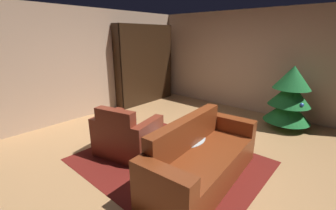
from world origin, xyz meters
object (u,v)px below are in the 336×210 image
armchair_red (127,137)px  coffee_table (180,139)px  bookshelf_unit (148,65)px  book_stack_on_table (178,134)px  decorated_tree (290,97)px  couch_red (201,160)px  bottle_on_table (193,134)px

armchair_red → coffee_table: size_ratio=1.46×
bookshelf_unit → book_stack_on_table: bearing=-36.6°
book_stack_on_table → decorated_tree: bearing=71.8°
couch_red → bookshelf_unit: bearing=146.3°
bookshelf_unit → coffee_table: size_ratio=2.89×
coffee_table → book_stack_on_table: bearing=-92.9°
book_stack_on_table → bottle_on_table: (0.21, 0.09, 0.04)m
coffee_table → book_stack_on_table: 0.10m
armchair_red → coffee_table: bearing=26.0°
couch_red → bottle_on_table: (-0.30, 0.21, 0.23)m
couch_red → bottle_on_table: bearing=144.7°
bottle_on_table → decorated_tree: 2.62m
armchair_red → couch_red: 1.34m
bookshelf_unit → decorated_tree: bearing=7.7°
coffee_table → book_stack_on_table: book_stack_on_table is taller
couch_red → decorated_tree: (0.35, 2.75, 0.39)m
book_stack_on_table → armchair_red: bearing=-156.9°
armchair_red → bottle_on_table: bearing=22.9°
couch_red → bottle_on_table: size_ratio=8.36×
bottle_on_table → decorated_tree: decorated_tree is taller
bottle_on_table → decorated_tree: bearing=75.6°
couch_red → decorated_tree: 2.80m
book_stack_on_table → bottle_on_table: bottle_on_table is taller
coffee_table → bottle_on_table: size_ratio=3.10×
armchair_red → book_stack_on_table: bearing=23.1°
book_stack_on_table → couch_red: bearing=-13.9°
decorated_tree → coffee_table: bearing=-108.4°
bookshelf_unit → couch_red: bearing=-33.7°
bookshelf_unit → armchair_red: size_ratio=1.98×
book_stack_on_table → decorated_tree: size_ratio=0.17×
book_stack_on_table → decorated_tree: decorated_tree is taller
armchair_red → bottle_on_table: size_ratio=4.53×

